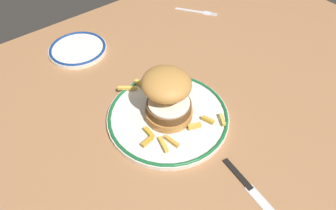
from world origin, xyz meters
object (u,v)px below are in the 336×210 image
Objects in this scene: side_plate at (78,49)px; fork at (197,11)px; burger at (168,95)px; dinner_plate at (168,116)px; knife at (250,187)px.

side_plate is 41.93cm from fork.
dinner_plate is at bearing -120.28° from burger.
burger is 1.18× the size of fork.
knife is (0.90, -24.34, -6.87)cm from burger.
side_plate is 1.30× the size of fork.
dinner_plate is at bearing -140.52° from fork.
fork is 65.30cm from knife.
fork is (37.27, 30.69, -0.66)cm from dinner_plate.
side_plate is at bearing 95.28° from knife.
burger is 36.38cm from side_plate.
knife is at bearing -84.72° from side_plate.
side_plate reaches higher than fork.
dinner_plate is 36.36cm from side_plate.
dinner_plate is at bearing -83.20° from side_plate.
knife is (-36.03, -54.46, 0.08)cm from fork.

